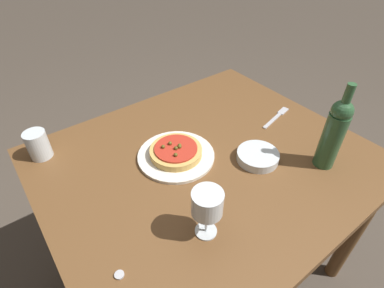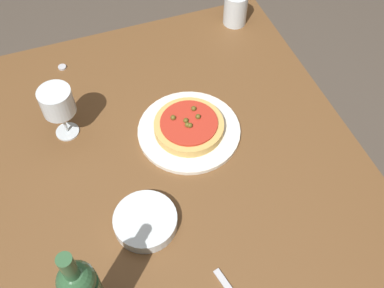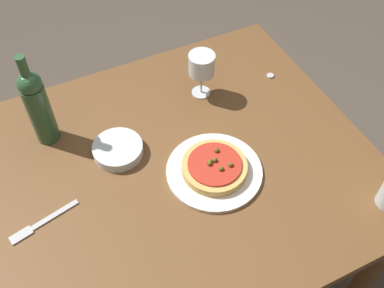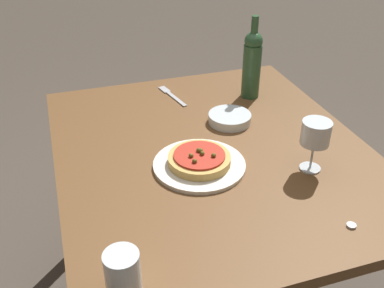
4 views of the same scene
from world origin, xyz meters
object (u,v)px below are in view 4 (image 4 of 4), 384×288
(dinner_plate, at_px, (199,165))
(dining_table, at_px, (211,173))
(pizza, at_px, (199,159))
(wine_bottle, at_px, (252,63))
(bottle_cap, at_px, (351,225))
(wine_glass, at_px, (316,134))
(fork, at_px, (171,95))
(side_bowl, at_px, (230,118))
(water_cup, at_px, (123,273))

(dinner_plate, bearing_deg, dining_table, 139.60)
(pizza, relative_size, wine_bottle, 0.60)
(pizza, bearing_deg, bottle_cap, 37.43)
(wine_bottle, relative_size, bottle_cap, 12.83)
(dinner_plate, xyz_separation_m, pizza, (0.00, -0.00, 0.02))
(wine_glass, xyz_separation_m, fork, (-0.59, -0.26, -0.11))
(wine_bottle, height_order, bottle_cap, wine_bottle)
(dining_table, height_order, bottle_cap, bottle_cap)
(dining_table, bearing_deg, bottle_cap, 24.73)
(dinner_plate, bearing_deg, fork, 174.23)
(wine_glass, height_order, bottle_cap, wine_glass)
(dinner_plate, distance_m, side_bowl, 0.29)
(fork, bearing_deg, pizza, 161.28)
(wine_bottle, xyz_separation_m, fork, (-0.10, -0.29, -0.13))
(pizza, distance_m, fork, 0.49)
(dining_table, distance_m, wine_bottle, 0.46)
(dining_table, height_order, water_cup, water_cup)
(dinner_plate, distance_m, pizza, 0.02)
(fork, relative_size, bottle_cap, 7.98)
(dining_table, bearing_deg, fork, -176.88)
(dinner_plate, xyz_separation_m, bottle_cap, (0.36, 0.27, -0.00))
(dining_table, distance_m, wine_glass, 0.37)
(pizza, distance_m, side_bowl, 0.29)
(wine_glass, bearing_deg, side_bowl, -160.04)
(dining_table, bearing_deg, water_cup, -38.17)
(side_bowl, bearing_deg, bottle_cap, 8.82)
(water_cup, bearing_deg, dinner_plate, 142.34)
(wine_bottle, height_order, water_cup, wine_bottle)
(water_cup, bearing_deg, fork, 158.41)
(dinner_plate, relative_size, water_cup, 2.65)
(dining_table, bearing_deg, wine_glass, 50.38)
(dinner_plate, relative_size, pizza, 1.48)
(bottle_cap, bearing_deg, wine_glass, 173.06)
(dining_table, xyz_separation_m, pizza, (0.08, -0.07, 0.12))
(pizza, xyz_separation_m, wine_glass, (0.11, 0.30, 0.09))
(fork, bearing_deg, bottle_cap, -177.99)
(dinner_plate, relative_size, wine_bottle, 0.88)
(dinner_plate, bearing_deg, water_cup, -37.66)
(dining_table, distance_m, side_bowl, 0.21)
(wine_glass, xyz_separation_m, side_bowl, (-0.33, -0.12, -0.10))
(wine_bottle, height_order, side_bowl, wine_bottle)
(dining_table, distance_m, fork, 0.41)
(bottle_cap, bearing_deg, pizza, -142.57)
(side_bowl, distance_m, bottle_cap, 0.58)
(side_bowl, bearing_deg, pizza, -39.93)
(pizza, bearing_deg, wine_bottle, 139.21)
(pizza, xyz_separation_m, side_bowl, (-0.22, 0.18, -0.01))
(pizza, distance_m, water_cup, 0.48)
(side_bowl, bearing_deg, dinner_plate, -39.94)
(side_bowl, bearing_deg, fork, -152.84)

